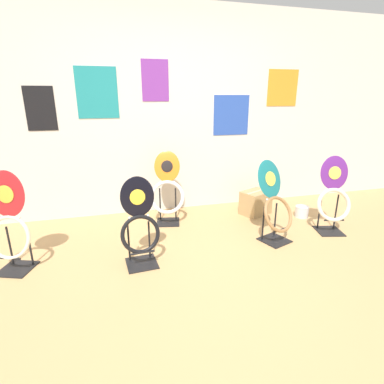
% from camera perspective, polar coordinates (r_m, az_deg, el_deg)
% --- Properties ---
extents(ground_plane, '(14.00, 14.00, 0.00)m').
position_cam_1_polar(ground_plane, '(2.59, 6.51, -18.06)').
color(ground_plane, tan).
extents(wall_back, '(8.00, 0.07, 2.60)m').
position_cam_1_polar(wall_back, '(4.01, -3.50, 14.79)').
color(wall_back, silver).
rests_on(wall_back, ground_plane).
extents(toilet_seat_display_purple_note, '(0.42, 0.34, 0.88)m').
position_cam_1_polar(toilet_seat_display_purple_note, '(3.74, 25.33, -1.04)').
color(toilet_seat_display_purple_note, black).
rests_on(toilet_seat_display_purple_note, ground_plane).
extents(toilet_seat_display_orange_sun, '(0.46, 0.40, 0.88)m').
position_cam_1_polar(toilet_seat_display_orange_sun, '(3.66, -4.71, 0.05)').
color(toilet_seat_display_orange_sun, black).
rests_on(toilet_seat_display_orange_sun, ground_plane).
extents(toilet_seat_display_crimson_swirl, '(0.42, 0.36, 0.92)m').
position_cam_1_polar(toilet_seat_display_crimson_swirl, '(3.08, -31.48, -5.70)').
color(toilet_seat_display_crimson_swirl, black).
rests_on(toilet_seat_display_crimson_swirl, ground_plane).
extents(toilet_seat_display_teal_sax, '(0.46, 0.46, 0.87)m').
position_cam_1_polar(toilet_seat_display_teal_sax, '(3.31, 15.49, -2.26)').
color(toilet_seat_display_teal_sax, black).
rests_on(toilet_seat_display_teal_sax, ground_plane).
extents(toilet_seat_display_jazz_black, '(0.37, 0.30, 0.84)m').
position_cam_1_polar(toilet_seat_display_jazz_black, '(2.77, -9.94, -6.45)').
color(toilet_seat_display_jazz_black, black).
rests_on(toilet_seat_display_jazz_black, ground_plane).
extents(paint_can, '(0.17, 0.17, 0.15)m').
position_cam_1_polar(paint_can, '(4.17, 20.18, -3.43)').
color(paint_can, silver).
rests_on(paint_can, ground_plane).
extents(storage_box, '(0.45, 0.40, 0.31)m').
position_cam_1_polar(storage_box, '(4.08, 12.02, -1.98)').
color(storage_box, tan).
rests_on(storage_box, ground_plane).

